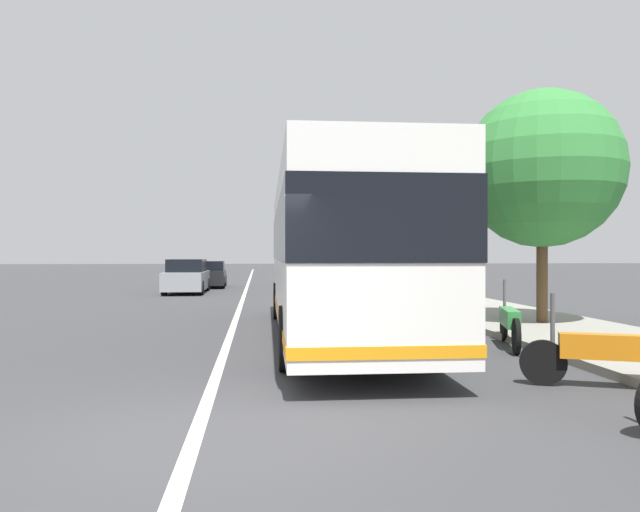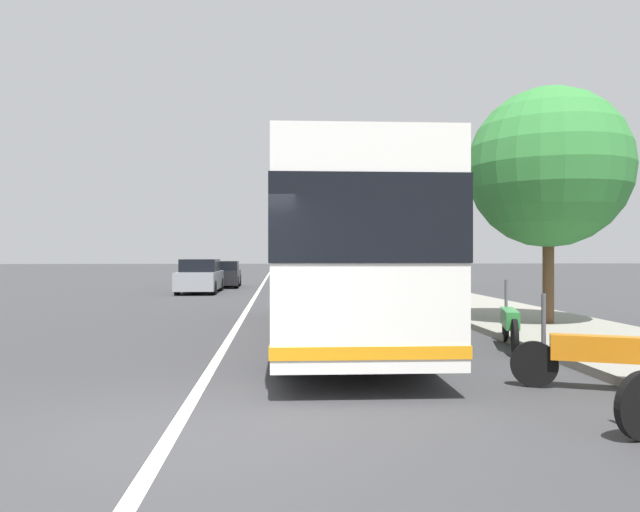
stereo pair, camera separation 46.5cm
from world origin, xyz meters
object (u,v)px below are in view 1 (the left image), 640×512
at_px(motorcycle_angled, 606,354).
at_px(roadside_tree_far_block, 401,217).
at_px(car_oncoming, 187,277).
at_px(coach_bus, 333,249).
at_px(motorcycle_nearest_curb, 509,322).
at_px(roadside_tree_mid_block, 542,169).
at_px(car_ahead_same_lane, 209,275).

bearing_deg(motorcycle_angled, roadside_tree_far_block, -75.34).
bearing_deg(motorcycle_angled, car_oncoming, -47.10).
relative_size(motorcycle_angled, car_oncoming, 0.47).
relative_size(coach_bus, roadside_tree_far_block, 2.04).
distance_m(motorcycle_angled, motorcycle_nearest_curb, 3.52).
bearing_deg(roadside_tree_far_block, motorcycle_nearest_curb, 172.22).
bearing_deg(car_oncoming, motorcycle_nearest_curb, 25.70).
relative_size(coach_bus, car_oncoming, 2.60).
bearing_deg(roadside_tree_mid_block, car_ahead_same_lane, 26.77).
relative_size(coach_bus, motorcycle_angled, 5.55).
bearing_deg(coach_bus, motorcycle_angled, -150.13).
distance_m(coach_bus, roadside_tree_far_block, 18.71).
bearing_deg(car_oncoming, roadside_tree_mid_block, 35.86).
relative_size(coach_bus, car_ahead_same_lane, 2.75).
bearing_deg(roadside_tree_mid_block, motorcycle_nearest_curb, 143.61).
relative_size(motorcycle_nearest_curb, car_ahead_same_lane, 0.54).
xyz_separation_m(coach_bus, motorcycle_nearest_curb, (-1.83, -3.18, -1.41)).
bearing_deg(motorcycle_nearest_curb, roadside_tree_far_block, 8.26).
xyz_separation_m(car_ahead_same_lane, car_oncoming, (-4.82, 0.61, 0.07)).
bearing_deg(roadside_tree_mid_block, car_oncoming, 35.76).
xyz_separation_m(roadside_tree_mid_block, roadside_tree_far_block, (16.71, -0.60, -0.09)).
height_order(motorcycle_angled, roadside_tree_far_block, roadside_tree_far_block).
bearing_deg(motorcycle_nearest_curb, roadside_tree_mid_block, -20.36).
xyz_separation_m(coach_bus, motorcycle_angled, (-5.34, -2.96, -1.42)).
bearing_deg(car_ahead_same_lane, roadside_tree_mid_block, 25.50).
height_order(motorcycle_nearest_curb, car_oncoming, car_oncoming).
distance_m(coach_bus, motorcycle_nearest_curb, 3.93).
relative_size(motorcycle_angled, roadside_tree_mid_block, 0.36).
bearing_deg(car_oncoming, motorcycle_angled, 21.22).
bearing_deg(coach_bus, roadside_tree_far_block, -17.45).
relative_size(roadside_tree_mid_block, roadside_tree_far_block, 1.01).
height_order(coach_bus, car_oncoming, coach_bus).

